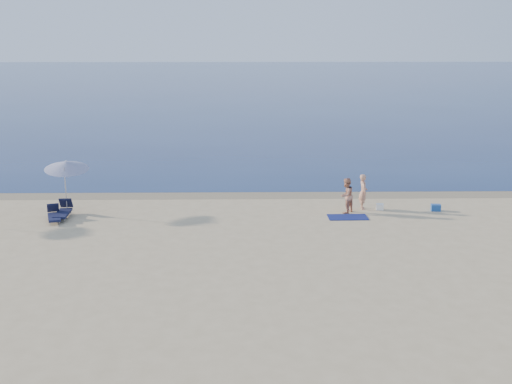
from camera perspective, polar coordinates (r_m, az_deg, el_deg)
The scene contains 10 objects.
sea at distance 112.04m, azimuth -0.55°, elevation 9.82°, with size 240.00×160.00×0.01m, color #0C1D49.
wet_sand_strip at distance 32.14m, azimuth 0.51°, elevation -0.28°, with size 240.00×1.60×0.00m, color #847254.
person_left at distance 29.84m, azimuth 9.51°, elevation 0.03°, with size 0.59×0.39×1.63m, color tan.
person_right at distance 29.07m, azimuth 8.02°, elevation -0.31°, with size 0.78×0.60×1.60m, color tan.
beach_towel at distance 28.52m, azimuth 8.15°, elevation -2.23°, with size 1.73×0.96×0.03m, color #101753.
white_bag at distance 29.97m, azimuth 10.95°, elevation -1.30°, with size 0.33×0.28×0.28m, color white.
blue_cooler at distance 30.39m, azimuth 15.69°, elevation -1.34°, with size 0.42×0.30×0.30m, color #1B4A96.
umbrella_near at distance 29.75m, azimuth -16.50°, elevation 2.29°, with size 2.40×2.42×2.56m.
lounger_left at distance 29.00m, azimuth -17.52°, elevation -2.00°, with size 0.96×1.60×0.67m.
lounger_right at distance 29.41m, azimuth -16.77°, elevation -1.67°, with size 0.64×1.71×0.74m.
Camera 1 is at (-0.81, -11.76, 7.83)m, focal length 45.00 mm.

